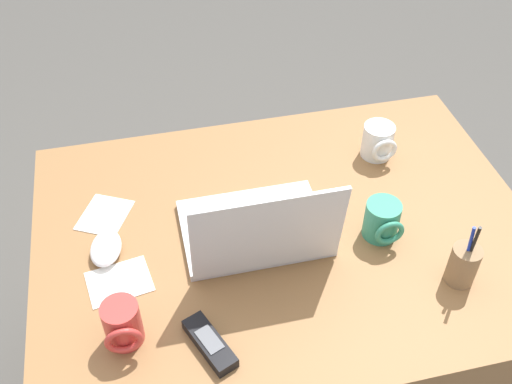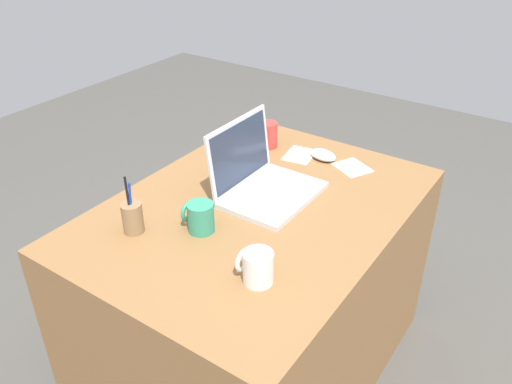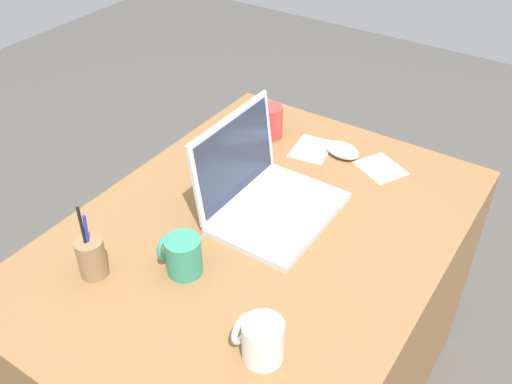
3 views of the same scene
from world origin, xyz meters
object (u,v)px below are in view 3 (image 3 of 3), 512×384
object	(u,v)px
coffee_mug_tall	(269,121)
coffee_mug_white	(182,255)
laptop	(265,195)
coffee_mug_spare	(261,340)
cordless_phone	(224,150)
pen_holder	(91,257)
computer_mouse	(342,150)

from	to	relation	value
coffee_mug_tall	coffee_mug_white	bearing A→B (deg)	-165.68
laptop	coffee_mug_spare	xyz separation A→B (m)	(-0.37, -0.23, -0.00)
coffee_mug_white	cordless_phone	xyz separation A→B (m)	(0.42, 0.20, -0.03)
laptop	coffee_mug_spare	bearing A→B (deg)	-148.04
coffee_mug_tall	pen_holder	xyz separation A→B (m)	(-0.69, 0.01, -0.00)
coffee_mug_white	pen_holder	xyz separation A→B (m)	(-0.12, 0.16, 0.00)
laptop	coffee_mug_spare	distance (m)	0.43
coffee_mug_tall	computer_mouse	bearing A→B (deg)	-83.67
laptop	computer_mouse	distance (m)	0.33
coffee_mug_white	pen_holder	bearing A→B (deg)	126.41
coffee_mug_white	cordless_phone	bearing A→B (deg)	25.26
computer_mouse	coffee_mug_spare	world-z (taller)	coffee_mug_spare
coffee_mug_spare	pen_holder	bearing A→B (deg)	92.91
cordless_phone	pen_holder	bearing A→B (deg)	-175.36
computer_mouse	coffee_mug_white	world-z (taller)	coffee_mug_white
coffee_mug_tall	pen_holder	bearing A→B (deg)	179.31
computer_mouse	laptop	bearing A→B (deg)	-177.02
cordless_phone	pen_holder	xyz separation A→B (m)	(-0.54, -0.04, 0.04)
coffee_mug_white	coffee_mug_tall	size ratio (longest dim) A/B	0.93
laptop	computer_mouse	bearing A→B (deg)	-8.20
coffee_mug_white	coffee_mug_spare	distance (m)	0.28
laptop	computer_mouse	xyz separation A→B (m)	(0.33, -0.05, -0.03)
coffee_mug_spare	pen_holder	xyz separation A→B (m)	(-0.02, 0.42, 0.00)
coffee_mug_spare	pen_holder	size ratio (longest dim) A/B	0.51
computer_mouse	coffee_mug_spare	size ratio (longest dim) A/B	1.15
coffee_mug_spare	cordless_phone	world-z (taller)	coffee_mug_spare
computer_mouse	cordless_phone	xyz separation A→B (m)	(-0.18, 0.28, -0.00)
coffee_mug_tall	cordless_phone	size ratio (longest dim) A/B	0.69
coffee_mug_tall	pen_holder	world-z (taller)	pen_holder
coffee_mug_white	coffee_mug_spare	bearing A→B (deg)	-109.48
laptop	computer_mouse	world-z (taller)	laptop
laptop	computer_mouse	size ratio (longest dim) A/B	3.09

